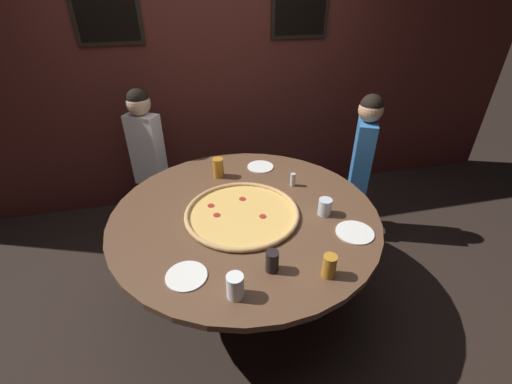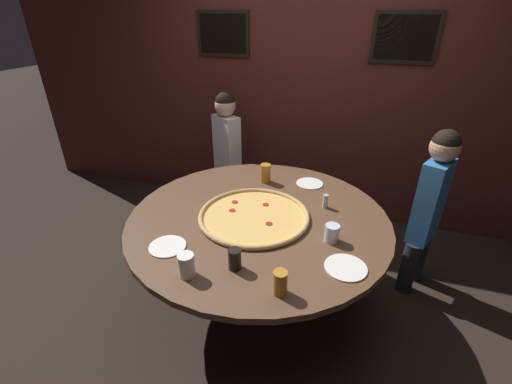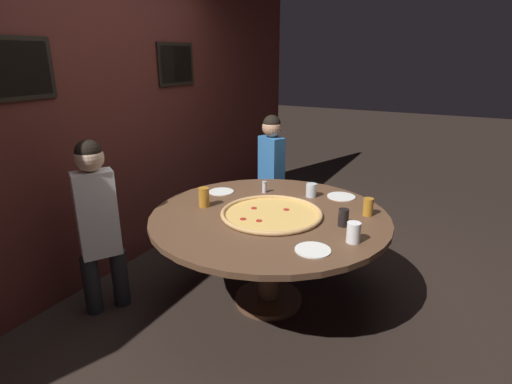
{
  "view_description": "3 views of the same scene",
  "coord_description": "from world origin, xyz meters",
  "views": [
    {
      "loc": [
        -0.33,
        -1.77,
        2.04
      ],
      "look_at": [
        0.08,
        0.0,
        0.88
      ],
      "focal_mm": 24.0,
      "sensor_mm": 36.0,
      "label": 1
    },
    {
      "loc": [
        0.58,
        -1.85,
        1.96
      ],
      "look_at": [
        -0.02,
        0.01,
        0.91
      ],
      "focal_mm": 24.0,
      "sensor_mm": 36.0,
      "label": 2
    },
    {
      "loc": [
        -2.42,
        -1.18,
        1.83
      ],
      "look_at": [
        -0.11,
        0.05,
        0.93
      ],
      "focal_mm": 28.0,
      "sensor_mm": 36.0,
      "label": 3
    }
  ],
  "objects": [
    {
      "name": "back_wall",
      "position": [
        0.0,
        1.46,
        1.3
      ],
      "size": [
        6.4,
        0.08,
        2.6
      ],
      "color": "#4C1E19",
      "rests_on": "ground_plane"
    },
    {
      "name": "dining_table",
      "position": [
        0.0,
        0.0,
        0.62
      ],
      "size": [
        1.73,
        1.73,
        0.74
      ],
      "color": "brown",
      "rests_on": "ground_plane"
    },
    {
      "name": "ground_plane",
      "position": [
        0.0,
        0.0,
        0.0
      ],
      "size": [
        24.0,
        24.0,
        0.0
      ],
      "primitive_type": "plane",
      "color": "black"
    },
    {
      "name": "condiment_shaker",
      "position": [
        0.41,
        0.25,
        0.79
      ],
      "size": [
        0.04,
        0.04,
        0.1
      ],
      "color": "silver",
      "rests_on": "dining_table"
    },
    {
      "name": "drink_cup_far_left",
      "position": [
        0.04,
        -0.53,
        0.8
      ],
      "size": [
        0.07,
        0.07,
        0.12
      ],
      "primitive_type": "cylinder",
      "color": "black",
      "rests_on": "dining_table"
    },
    {
      "name": "white_plate_near_front",
      "position": [
        0.6,
        -0.35,
        0.74
      ],
      "size": [
        0.23,
        0.23,
        0.01
      ],
      "primitive_type": "cylinder",
      "color": "white",
      "rests_on": "dining_table"
    },
    {
      "name": "diner_side_right",
      "position": [
        1.11,
        0.53,
        0.73
      ],
      "size": [
        0.24,
        0.34,
        1.28
      ],
      "rotation": [
        0.0,
        0.0,
        -2.02
      ],
      "color": "#232328",
      "rests_on": "ground_plane"
    },
    {
      "name": "white_plate_far_back",
      "position": [
        0.24,
        0.57,
        0.74
      ],
      "size": [
        0.21,
        0.21,
        0.01
      ],
      "primitive_type": "cylinder",
      "color": "white",
      "rests_on": "dining_table"
    },
    {
      "name": "white_plate_left_side",
      "position": [
        -0.4,
        -0.48,
        0.74
      ],
      "size": [
        0.21,
        0.21,
        0.01
      ],
      "primitive_type": "cylinder",
      "color": "white",
      "rests_on": "dining_table"
    },
    {
      "name": "diner_far_right",
      "position": [
        -0.65,
        1.04,
        0.74
      ],
      "size": [
        0.34,
        0.27,
        1.3
      ],
      "rotation": [
        0.0,
        0.0,
        2.59
      ],
      "color": "#232328",
      "rests_on": "ground_plane"
    },
    {
      "name": "drink_cup_by_shaker",
      "position": [
        -0.1,
        0.5,
        0.81
      ],
      "size": [
        0.08,
        0.08,
        0.15
      ],
      "primitive_type": "cylinder",
      "color": "#BC7A23",
      "rests_on": "dining_table"
    },
    {
      "name": "drink_cup_near_left",
      "position": [
        -0.18,
        -0.66,
        0.8
      ],
      "size": [
        0.08,
        0.08,
        0.13
      ],
      "primitive_type": "cylinder",
      "color": "white",
      "rests_on": "dining_table"
    },
    {
      "name": "drink_cup_centre_back",
      "position": [
        0.31,
        -0.64,
        0.8
      ],
      "size": [
        0.07,
        0.07,
        0.13
      ],
      "primitive_type": "cylinder",
      "color": "#BC7A23",
      "rests_on": "dining_table"
    },
    {
      "name": "giant_pizza",
      "position": [
        -0.02,
        -0.03,
        0.75
      ],
      "size": [
        0.74,
        0.74,
        0.03
      ],
      "color": "#EAB75B",
      "rests_on": "dining_table"
    },
    {
      "name": "drink_cup_beside_pizza",
      "position": [
        0.49,
        -0.13,
        0.79
      ],
      "size": [
        0.09,
        0.09,
        0.11
      ],
      "primitive_type": "cylinder",
      "color": "silver",
      "rests_on": "dining_table"
    }
  ]
}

